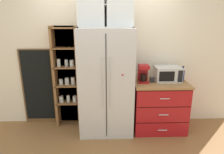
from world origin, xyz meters
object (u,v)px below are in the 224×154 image
at_px(mug_navy, 160,79).
at_px(chalkboard_menu, 38,87).
at_px(refrigerator, 106,82).
at_px(microwave, 167,74).
at_px(mug_charcoal, 152,80).
at_px(coffee_maker, 143,73).
at_px(bottle_cobalt, 182,74).

distance_m(mug_navy, chalkboard_menu, 2.27).
height_order(mug_navy, chalkboard_menu, chalkboard_menu).
bearing_deg(refrigerator, microwave, 3.48).
bearing_deg(chalkboard_menu, mug_navy, -6.65).
xyz_separation_m(microwave, mug_navy, (-0.13, -0.02, -0.08)).
bearing_deg(mug_charcoal, mug_navy, 13.97).
distance_m(coffee_maker, bottle_cobalt, 0.72).
bearing_deg(coffee_maker, mug_charcoal, -5.43).
bearing_deg(bottle_cobalt, mug_charcoal, -172.33).
relative_size(refrigerator, microwave, 4.16).
bearing_deg(mug_charcoal, microwave, 11.26).
distance_m(refrigerator, coffee_maker, 0.66).
relative_size(coffee_maker, chalkboard_menu, 0.21).
relative_size(refrigerator, bottle_cobalt, 6.88).
xyz_separation_m(mug_charcoal, bottle_cobalt, (0.56, 0.08, 0.07)).
distance_m(mug_charcoal, bottle_cobalt, 0.57).
relative_size(refrigerator, mug_charcoal, 16.21).
bearing_deg(mug_navy, refrigerator, -177.13).
bearing_deg(bottle_cobalt, microwave, -176.07).
xyz_separation_m(refrigerator, bottle_cobalt, (1.36, 0.08, 0.11)).
xyz_separation_m(refrigerator, coffee_maker, (0.64, 0.02, 0.15)).
xyz_separation_m(mug_navy, mug_charcoal, (-0.16, -0.04, -0.01)).
bearing_deg(microwave, refrigerator, -176.52).
bearing_deg(coffee_maker, bottle_cobalt, 4.87).
height_order(microwave, chalkboard_menu, chalkboard_menu).
bearing_deg(microwave, mug_navy, -172.09).
relative_size(mug_charcoal, bottle_cobalt, 0.42).
distance_m(coffee_maker, chalkboard_menu, 1.98).
distance_m(microwave, coffee_maker, 0.44).
distance_m(microwave, mug_navy, 0.15).
xyz_separation_m(refrigerator, mug_navy, (0.95, 0.05, 0.04)).
distance_m(coffee_maker, mug_charcoal, 0.19).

